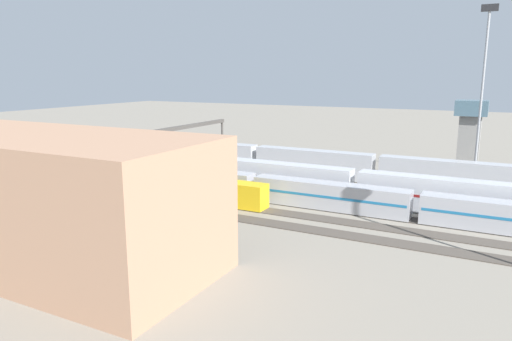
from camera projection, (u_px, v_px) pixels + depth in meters
ground_plane at (292, 187)px, 81.60m from camera, size 400.00×400.00×0.00m
track_bed_0 at (329, 167)px, 98.98m from camera, size 140.00×2.80×0.12m
track_bed_1 at (321, 171)px, 94.63m from camera, size 140.00×2.80×0.12m
track_bed_2 at (313, 176)px, 90.28m from camera, size 140.00×2.80×0.12m
track_bed_3 at (303, 181)px, 85.93m from camera, size 140.00×2.80×0.12m
track_bed_4 at (292, 187)px, 81.59m from camera, size 140.00×2.80×0.12m
track_bed_5 at (280, 193)px, 77.24m from camera, size 140.00×2.80×0.12m
track_bed_6 at (267, 200)px, 72.89m from camera, size 140.00×2.80×0.12m
track_bed_7 at (252, 208)px, 68.54m from camera, size 140.00×2.80×0.12m
track_bed_8 at (235, 217)px, 64.19m from camera, size 140.00×2.80×0.12m
train_on_track_5 at (283, 178)px, 76.54m from camera, size 71.40×3.06×5.00m
train_on_track_2 at (313, 163)px, 89.74m from camera, size 71.40×3.00×5.00m
train_on_track_7 at (233, 192)px, 69.55m from camera, size 10.00×3.00×5.00m
train_on_track_6 at (243, 185)px, 74.40m from camera, size 139.00×3.06×4.40m
light_mast_0 at (484, 73)px, 84.47m from camera, size 2.80×0.70×31.27m
signal_gantry at (163, 134)px, 92.48m from camera, size 0.70×45.00×8.80m
control_tower at (470, 130)px, 94.46m from camera, size 6.00×6.00×14.19m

